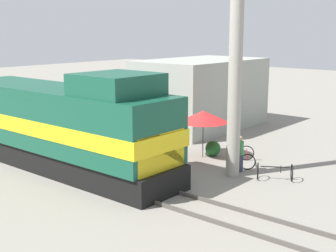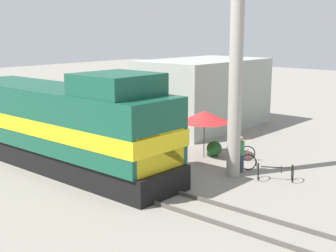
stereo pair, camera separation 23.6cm
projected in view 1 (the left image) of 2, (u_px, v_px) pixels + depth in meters
ground_plane at (132, 189)px, 19.21m from camera, size 120.00×120.00×0.00m
rail_near at (120, 191)px, 18.66m from camera, size 0.08×31.60×0.15m
rail_far at (144, 183)px, 19.73m from camera, size 0.08×31.60×0.15m
locomotive at (63, 126)px, 21.61m from camera, size 3.20×13.47×4.69m
utility_pole at (235, 66)px, 19.93m from camera, size 1.80×0.59×9.71m
vendor_umbrella at (203, 116)px, 23.49m from camera, size 2.53×2.53×2.40m
billboard_sign at (146, 97)px, 26.75m from camera, size 1.80×0.12×3.50m
shrub_cluster at (213, 148)px, 24.08m from camera, size 0.79×0.79×0.79m
person_bystander at (240, 153)px, 21.30m from camera, size 0.34×0.34×1.68m
bicycle at (247, 157)px, 22.47m from camera, size 1.79×1.53×0.76m
bicycle_spare at (275, 172)px, 20.21m from camera, size 1.40×1.66×0.75m
building_block_distant at (201, 94)px, 30.91m from camera, size 8.65×5.23×4.48m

